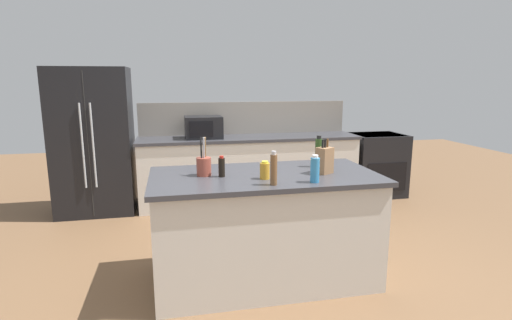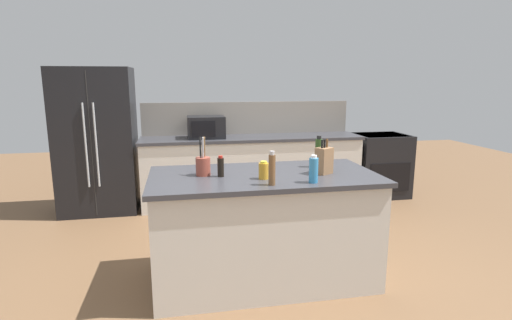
{
  "view_description": "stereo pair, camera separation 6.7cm",
  "coord_description": "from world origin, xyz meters",
  "px_view_note": "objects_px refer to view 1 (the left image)",
  "views": [
    {
      "loc": [
        -0.74,
        -3.16,
        1.72
      ],
      "look_at": [
        0.0,
        0.35,
        0.99
      ],
      "focal_mm": 28.0,
      "sensor_mm": 36.0,
      "label": 1
    },
    {
      "loc": [
        -0.68,
        -3.17,
        1.72
      ],
      "look_at": [
        0.0,
        0.35,
        0.99
      ],
      "focal_mm": 28.0,
      "sensor_mm": 36.0,
      "label": 2
    }
  ],
  "objects_px": {
    "range_oven": "(376,164)",
    "soy_sauce_bottle": "(222,167)",
    "microwave": "(203,127)",
    "dish_soap_bottle": "(315,170)",
    "refrigerator": "(94,141)",
    "honey_jar": "(265,171)",
    "knife_block": "(325,160)",
    "utensil_crock": "(204,166)",
    "olive_oil_bottle": "(319,152)",
    "pepper_grinder": "(274,169)"
  },
  "relations": [
    {
      "from": "microwave",
      "to": "dish_soap_bottle",
      "type": "relative_size",
      "value": 2.31
    },
    {
      "from": "refrigerator",
      "to": "honey_jar",
      "type": "relative_size",
      "value": 12.99
    },
    {
      "from": "knife_block",
      "to": "utensil_crock",
      "type": "bearing_deg",
      "value": 141.04
    },
    {
      "from": "refrigerator",
      "to": "honey_jar",
      "type": "xyz_separation_m",
      "value": [
        1.7,
        -2.41,
        0.07
      ]
    },
    {
      "from": "range_oven",
      "to": "knife_block",
      "type": "distance_m",
      "value": 2.93
    },
    {
      "from": "dish_soap_bottle",
      "to": "pepper_grinder",
      "type": "relative_size",
      "value": 0.83
    },
    {
      "from": "range_oven",
      "to": "olive_oil_bottle",
      "type": "relative_size",
      "value": 3.24
    },
    {
      "from": "microwave",
      "to": "utensil_crock",
      "type": "relative_size",
      "value": 1.54
    },
    {
      "from": "utensil_crock",
      "to": "dish_soap_bottle",
      "type": "height_order",
      "value": "utensil_crock"
    },
    {
      "from": "knife_block",
      "to": "utensil_crock",
      "type": "distance_m",
      "value": 1.0
    },
    {
      "from": "olive_oil_bottle",
      "to": "pepper_grinder",
      "type": "relative_size",
      "value": 1.1
    },
    {
      "from": "utensil_crock",
      "to": "knife_block",
      "type": "bearing_deg",
      "value": -7.47
    },
    {
      "from": "microwave",
      "to": "honey_jar",
      "type": "distance_m",
      "value": 2.38
    },
    {
      "from": "olive_oil_bottle",
      "to": "soy_sauce_bottle",
      "type": "relative_size",
      "value": 1.65
    },
    {
      "from": "knife_block",
      "to": "pepper_grinder",
      "type": "bearing_deg",
      "value": 177.01
    },
    {
      "from": "range_oven",
      "to": "pepper_grinder",
      "type": "xyz_separation_m",
      "value": [
        -2.25,
        -2.55,
        0.59
      ]
    },
    {
      "from": "microwave",
      "to": "soy_sauce_bottle",
      "type": "height_order",
      "value": "microwave"
    },
    {
      "from": "honey_jar",
      "to": "dish_soap_bottle",
      "type": "bearing_deg",
      "value": -27.9
    },
    {
      "from": "refrigerator",
      "to": "olive_oil_bottle",
      "type": "xyz_separation_m",
      "value": [
        2.27,
        -2.07,
        0.14
      ]
    },
    {
      "from": "honey_jar",
      "to": "knife_block",
      "type": "bearing_deg",
      "value": 8.67
    },
    {
      "from": "refrigerator",
      "to": "honey_jar",
      "type": "bearing_deg",
      "value": -54.82
    },
    {
      "from": "dish_soap_bottle",
      "to": "pepper_grinder",
      "type": "xyz_separation_m",
      "value": [
        -0.33,
        -0.01,
        0.02
      ]
    },
    {
      "from": "honey_jar",
      "to": "range_oven",
      "type": "bearing_deg",
      "value": 46.03
    },
    {
      "from": "microwave",
      "to": "soy_sauce_bottle",
      "type": "relative_size",
      "value": 2.87
    },
    {
      "from": "honey_jar",
      "to": "pepper_grinder",
      "type": "xyz_separation_m",
      "value": [
        0.02,
        -0.2,
        0.05
      ]
    },
    {
      "from": "knife_block",
      "to": "refrigerator",
      "type": "bearing_deg",
      "value": 102.28
    },
    {
      "from": "range_oven",
      "to": "olive_oil_bottle",
      "type": "xyz_separation_m",
      "value": [
        -1.7,
        -2.02,
        0.61
      ]
    },
    {
      "from": "refrigerator",
      "to": "pepper_grinder",
      "type": "relative_size",
      "value": 7.23
    },
    {
      "from": "utensil_crock",
      "to": "pepper_grinder",
      "type": "height_order",
      "value": "utensil_crock"
    },
    {
      "from": "utensil_crock",
      "to": "olive_oil_bottle",
      "type": "xyz_separation_m",
      "value": [
        1.04,
        0.13,
        0.05
      ]
    },
    {
      "from": "range_oven",
      "to": "utensil_crock",
      "type": "xyz_separation_m",
      "value": [
        -2.74,
        -2.15,
        0.56
      ]
    },
    {
      "from": "soy_sauce_bottle",
      "to": "pepper_grinder",
      "type": "height_order",
      "value": "pepper_grinder"
    },
    {
      "from": "dish_soap_bottle",
      "to": "utensil_crock",
      "type": "bearing_deg",
      "value": 153.98
    },
    {
      "from": "knife_block",
      "to": "soy_sauce_bottle",
      "type": "xyz_separation_m",
      "value": [
        -0.86,
        0.06,
        -0.03
      ]
    },
    {
      "from": "knife_block",
      "to": "utensil_crock",
      "type": "relative_size",
      "value": 0.91
    },
    {
      "from": "range_oven",
      "to": "knife_block",
      "type": "xyz_separation_m",
      "value": [
        -1.74,
        -2.28,
        0.59
      ]
    },
    {
      "from": "knife_block",
      "to": "honey_jar",
      "type": "xyz_separation_m",
      "value": [
        -0.53,
        -0.08,
        -0.05
      ]
    },
    {
      "from": "microwave",
      "to": "utensil_crock",
      "type": "bearing_deg",
      "value": -94.59
    },
    {
      "from": "refrigerator",
      "to": "pepper_grinder",
      "type": "height_order",
      "value": "refrigerator"
    },
    {
      "from": "range_oven",
      "to": "honey_jar",
      "type": "relative_size",
      "value": 6.4
    },
    {
      "from": "utensil_crock",
      "to": "pepper_grinder",
      "type": "xyz_separation_m",
      "value": [
        0.48,
        -0.41,
        0.04
      ]
    },
    {
      "from": "microwave",
      "to": "olive_oil_bottle",
      "type": "bearing_deg",
      "value": -66.8
    },
    {
      "from": "dish_soap_bottle",
      "to": "soy_sauce_bottle",
      "type": "distance_m",
      "value": 0.75
    },
    {
      "from": "soy_sauce_bottle",
      "to": "microwave",
      "type": "bearing_deg",
      "value": 89.1
    },
    {
      "from": "utensil_crock",
      "to": "olive_oil_bottle",
      "type": "bearing_deg",
      "value": 6.88
    },
    {
      "from": "dish_soap_bottle",
      "to": "olive_oil_bottle",
      "type": "distance_m",
      "value": 0.57
    },
    {
      "from": "microwave",
      "to": "soy_sauce_bottle",
      "type": "distance_m",
      "value": 2.22
    },
    {
      "from": "honey_jar",
      "to": "soy_sauce_bottle",
      "type": "xyz_separation_m",
      "value": [
        -0.33,
        0.14,
        0.01
      ]
    },
    {
      "from": "soy_sauce_bottle",
      "to": "utensil_crock",
      "type": "bearing_deg",
      "value": 152.55
    },
    {
      "from": "range_oven",
      "to": "soy_sauce_bottle",
      "type": "distance_m",
      "value": 3.46
    }
  ]
}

